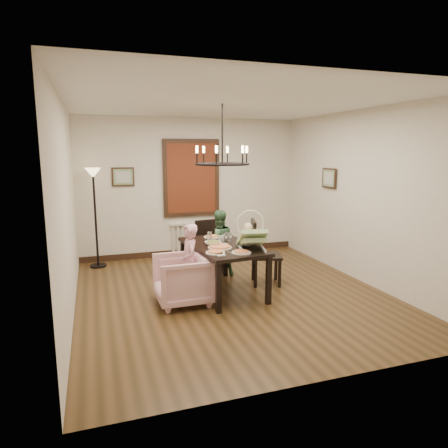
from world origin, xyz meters
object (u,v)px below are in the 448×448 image
chair_right (266,252)px  armchair (182,280)px  floor_lamp (96,219)px  drinking_glass (229,238)px  chair_far (210,247)px  baby_bouncer (252,236)px  elderly_woman (189,269)px  seated_man (219,249)px  dining_table (222,250)px

chair_right → armchair: 1.54m
floor_lamp → drinking_glass: bearing=-43.8°
chair_far → baby_bouncer: size_ratio=1.55×
elderly_woman → floor_lamp: bearing=-147.6°
chair_right → seated_man: (-0.60, 0.66, -0.05)m
dining_table → chair_right: bearing=3.8°
armchair → seated_man: seated_man is taller
dining_table → seated_man: (0.19, 0.80, -0.18)m
drinking_glass → floor_lamp: size_ratio=0.08×
chair_right → armchair: chair_right is taller
chair_far → armchair: size_ratio=1.21×
elderly_woman → baby_bouncer: baby_bouncer is taller
armchair → baby_bouncer: (1.00, -0.12, 0.59)m
dining_table → floor_lamp: floor_lamp is taller
chair_far → armchair: bearing=-130.1°
dining_table → chair_far: size_ratio=1.80×
armchair → drinking_glass: bearing=115.9°
armchair → chair_right: bearing=104.9°
baby_bouncer → floor_lamp: size_ratio=0.33×
dining_table → seated_man: seated_man is taller
armchair → drinking_glass: 1.06m
chair_right → seated_man: 0.90m
chair_far → chair_right: chair_right is taller
chair_far → floor_lamp: floor_lamp is taller
floor_lamp → chair_right: bearing=-36.2°
seated_man → baby_bouncer: baby_bouncer is taller
dining_table → drinking_glass: drinking_glass is taller
chair_right → baby_bouncer: 0.81m
seated_man → elderly_woman: bearing=50.4°
chair_far → drinking_glass: (0.05, -0.90, 0.35)m
dining_table → elderly_woman: size_ratio=1.78×
elderly_woman → baby_bouncer: 1.01m
dining_table → drinking_glass: (0.17, 0.15, 0.16)m
elderly_woman → dining_table: bearing=113.8°
chair_far → chair_right: size_ratio=0.87×
chair_far → armchair: 1.55m
dining_table → baby_bouncer: (0.32, -0.38, 0.28)m
seated_man → chair_right: bearing=129.6°
armchair → seated_man: (0.87, 1.07, 0.13)m
drinking_glass → floor_lamp: bearing=136.2°
elderly_woman → baby_bouncer: size_ratio=1.57×
armchair → elderly_woman: 0.18m
chair_far → baby_bouncer: (0.20, -1.44, 0.47)m
baby_bouncer → drinking_glass: bearing=117.9°
seated_man → baby_bouncer: 1.28m
dining_table → armchair: size_ratio=2.17×
drinking_glass → dining_table: bearing=-137.3°
drinking_glass → chair_right: bearing=-1.5°
elderly_woman → drinking_glass: (0.73, 0.36, 0.34)m
armchair → floor_lamp: size_ratio=0.43×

